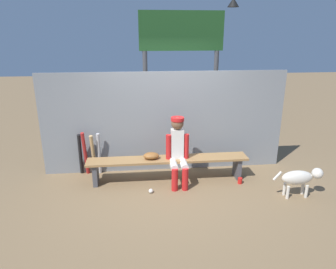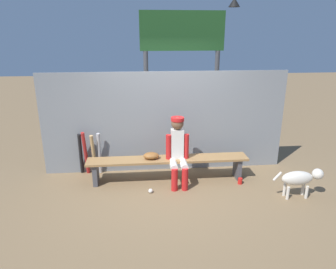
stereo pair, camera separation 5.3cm
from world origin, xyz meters
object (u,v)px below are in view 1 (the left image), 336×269
object	(u,v)px
baseball_glove	(151,156)
baseball	(151,191)
dugout_bench	(168,163)
scoreboard	(184,49)
dog	(300,178)
bat_aluminum_red	(85,154)
bat_aluminum_black	(80,154)
bat_wood_tan	(93,155)
cup_on_bench	(170,154)
bat_aluminum_silver	(99,154)
player_seated	(178,149)
cup_on_ground	(240,181)

from	to	relation	value
baseball_glove	baseball	xyz separation A→B (m)	(-0.04, -0.44, -0.46)
dugout_bench	scoreboard	xyz separation A→B (m)	(0.52, 1.65, 1.91)
dugout_bench	dog	world-z (taller)	dog
bat_aluminum_red	bat_aluminum_black	world-z (taller)	bat_aluminum_red
dugout_bench	bat_wood_tan	distance (m)	1.42
bat_aluminum_black	bat_aluminum_red	bearing A→B (deg)	-9.85
bat_aluminum_red	baseball	size ratio (longest dim) A/B	11.83
dugout_bench	baseball	bearing A→B (deg)	-127.88
baseball	dog	xyz separation A→B (m)	(2.43, -0.36, 0.30)
bat_aluminum_black	cup_on_bench	xyz separation A→B (m)	(1.66, -0.37, 0.08)
bat_aluminum_black	dugout_bench	bearing A→B (deg)	-14.39
dugout_bench	bat_aluminum_silver	xyz separation A→B (m)	(-1.27, 0.42, 0.06)
dugout_bench	bat_aluminum_silver	size ratio (longest dim) A/B	3.51
bat_aluminum_silver	bat_aluminum_red	world-z (taller)	bat_aluminum_red
player_seated	baseball	world-z (taller)	player_seated
dugout_bench	baseball	world-z (taller)	dugout_bench
baseball_glove	baseball	world-z (taller)	baseball_glove
bat_aluminum_silver	baseball	xyz separation A→B (m)	(0.93, -0.86, -0.38)
bat_wood_tan	bat_aluminum_red	bearing A→B (deg)	173.74
player_seated	bat_aluminum_silver	world-z (taller)	player_seated
bat_aluminum_black	dog	bearing A→B (deg)	-18.06
cup_on_ground	bat_aluminum_red	bearing A→B (deg)	166.84
bat_aluminum_black	scoreboard	size ratio (longest dim) A/B	0.26
bat_aluminum_silver	dog	bearing A→B (deg)	-19.91
dugout_bench	cup_on_bench	world-z (taller)	cup_on_bench
dugout_bench	cup_on_bench	size ratio (longest dim) A/B	26.30
bat_aluminum_black	baseball_glove	bearing A→B (deg)	-17.52
bat_wood_tan	bat_aluminum_black	xyz separation A→B (m)	(-0.24, 0.03, 0.01)
dugout_bench	player_seated	distance (m)	0.35
dugout_bench	bat_wood_tan	world-z (taller)	bat_wood_tan
bat_aluminum_red	cup_on_ground	bearing A→B (deg)	-13.16
baseball_glove	bat_aluminum_silver	distance (m)	1.06
player_seated	bat_wood_tan	xyz separation A→B (m)	(-1.53, 0.49, -0.24)
baseball_glove	scoreboard	distance (m)	2.55
bat_aluminum_silver	scoreboard	bearing A→B (deg)	34.51
player_seated	cup_on_bench	distance (m)	0.24
dugout_bench	bat_aluminum_black	xyz separation A→B (m)	(-1.61, 0.41, 0.07)
baseball	cup_on_ground	world-z (taller)	cup_on_ground
bat_aluminum_silver	dugout_bench	bearing A→B (deg)	-18.43
baseball	dog	bearing A→B (deg)	-8.38
dog	player_seated	bearing A→B (deg)	160.34
bat_wood_tan	cup_on_ground	size ratio (longest dim) A/B	7.43
baseball_glove	bat_aluminum_red	bearing A→B (deg)	161.92
bat_aluminum_black	baseball	distance (m)	1.57
scoreboard	bat_aluminum_black	bearing A→B (deg)	-149.85
bat_wood_tan	dog	distance (m)	3.65
bat_aluminum_red	dog	size ratio (longest dim) A/B	1.04
cup_on_ground	cup_on_bench	size ratio (longest dim) A/B	1.00
dugout_bench	bat_aluminum_silver	world-z (taller)	bat_aluminum_silver
baseball_glove	bat_aluminum_silver	world-z (taller)	bat_aluminum_silver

